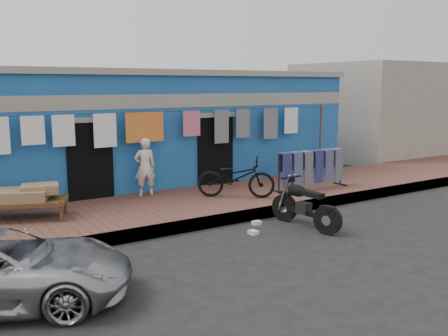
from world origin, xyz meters
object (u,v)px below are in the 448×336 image
at_px(seated_person, 145,167).
at_px(bicycle, 236,173).
at_px(motorcycle, 305,204).
at_px(jeans_rack, 311,169).
at_px(charpoy, 19,203).

xyz_separation_m(seated_person, bicycle, (1.77, -1.37, -0.11)).
relative_size(bicycle, motorcycle, 1.16).
distance_m(seated_person, bicycle, 2.25).
relative_size(seated_person, jeans_rack, 0.65).
bearing_deg(bicycle, motorcycle, -134.58).
distance_m(motorcycle, charpoy, 5.89).
bearing_deg(charpoy, motorcycle, -30.36).
distance_m(motorcycle, jeans_rack, 2.86).
height_order(bicycle, motorcycle, bicycle).
height_order(seated_person, motorcycle, seated_person).
relative_size(bicycle, charpoy, 0.86).
bearing_deg(seated_person, jeans_rack, 168.15).
distance_m(bicycle, charpoy, 4.90).
distance_m(seated_person, jeans_rack, 4.32).
distance_m(seated_person, motorcycle, 4.16).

